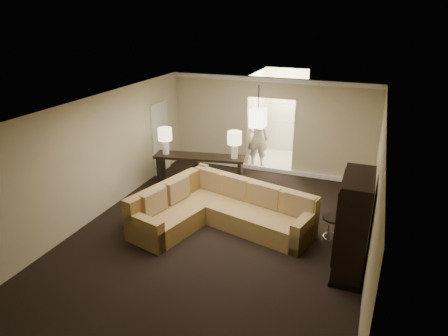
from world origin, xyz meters
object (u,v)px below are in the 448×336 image
at_px(drink_table, 333,224).
at_px(person, 258,135).
at_px(sectional_sofa, 219,210).
at_px(console_table, 200,169).
at_px(coffee_table, 159,212).
at_px(armoire, 353,227).

bearing_deg(drink_table, person, 126.69).
relative_size(sectional_sofa, console_table, 1.52).
height_order(sectional_sofa, drink_table, sectional_sofa).
distance_m(coffee_table, drink_table, 3.87).
relative_size(coffee_table, armoire, 0.61).
height_order(sectional_sofa, person, person).
xyz_separation_m(sectional_sofa, person, (-0.29, 3.95, 0.59)).
relative_size(coffee_table, drink_table, 2.02).
distance_m(console_table, drink_table, 3.99).
bearing_deg(coffee_table, drink_table, 7.99).
relative_size(drink_table, person, 0.29).
height_order(console_table, armoire, armoire).
xyz_separation_m(sectional_sofa, armoire, (2.86, -0.63, 0.52)).
bearing_deg(person, console_table, 67.59).
xyz_separation_m(console_table, armoire, (4.09, -2.38, 0.35)).
relative_size(sectional_sofa, person, 1.93).
bearing_deg(armoire, person, 124.47).
relative_size(console_table, drink_table, 4.34).
distance_m(console_table, armoire, 4.74).
bearing_deg(armoire, sectional_sofa, 167.55).
bearing_deg(drink_table, console_table, 158.10).
relative_size(console_table, person, 1.27).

